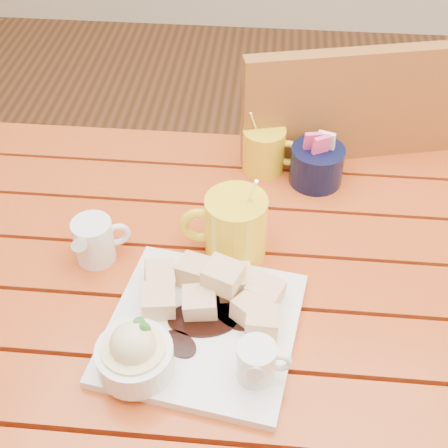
# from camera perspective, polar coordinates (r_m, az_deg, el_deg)

# --- Properties ---
(table) EXTENTS (1.20, 0.79, 0.75)m
(table) POSITION_cam_1_polar(r_m,az_deg,el_deg) (1.08, 0.05, -8.62)
(table) COLOR maroon
(table) RESTS_ON ground
(dessert_plate) EXTENTS (0.31, 0.31, 0.11)m
(dessert_plate) POSITION_cam_1_polar(r_m,az_deg,el_deg) (0.90, -3.08, -9.45)
(dessert_plate) COLOR white
(dessert_plate) RESTS_ON table
(coffee_mug_left) EXTENTS (0.14, 0.10, 0.17)m
(coffee_mug_left) POSITION_cam_1_polar(r_m,az_deg,el_deg) (1.00, 0.90, -0.17)
(coffee_mug_left) COLOR yellow
(coffee_mug_left) RESTS_ON table
(coffee_mug_right) EXTENTS (0.11, 0.08, 0.13)m
(coffee_mug_right) POSITION_cam_1_polar(r_m,az_deg,el_deg) (1.19, 3.79, 6.82)
(coffee_mug_right) COLOR yellow
(coffee_mug_right) RESTS_ON table
(cream_pitcher) EXTENTS (0.09, 0.08, 0.08)m
(cream_pitcher) POSITION_cam_1_polar(r_m,az_deg,el_deg) (1.02, -11.73, -1.45)
(cream_pitcher) COLOR white
(cream_pitcher) RESTS_ON table
(sugar_caddy) EXTENTS (0.10, 0.10, 0.11)m
(sugar_caddy) POSITION_cam_1_polar(r_m,az_deg,el_deg) (1.17, 8.48, 5.44)
(sugar_caddy) COLOR black
(sugar_caddy) RESTS_ON table
(chair_far) EXTENTS (0.56, 0.56, 0.97)m
(chair_far) POSITION_cam_1_polar(r_m,az_deg,el_deg) (1.49, 9.44, 2.69)
(chair_far) COLOR brown
(chair_far) RESTS_ON ground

